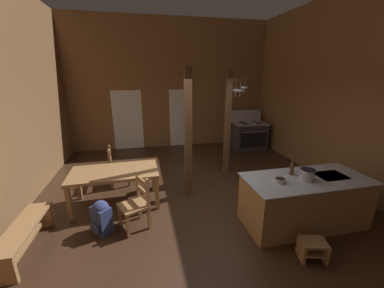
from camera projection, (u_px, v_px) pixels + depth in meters
ground_plane at (201, 208)px, 4.76m from camera, size 7.65×9.25×0.10m
wall_back at (171, 85)px, 8.10m from camera, size 7.65×0.14×4.38m
wall_right at (364, 94)px, 4.82m from camera, size 0.14×9.25×4.38m
glazed_door_back_left at (128, 120)px, 8.06m from camera, size 1.00×0.01×2.05m
glazed_panel_back_right at (181, 118)px, 8.45m from camera, size 0.84×0.01×2.05m
kitchen_island at (304, 201)px, 4.09m from camera, size 2.17×0.97×0.88m
stove_range at (249, 135)px, 8.25m from camera, size 1.16×0.84×1.32m
support_post_with_pot_rack at (229, 119)px, 5.96m from camera, size 0.57×0.25×2.73m
support_post_center at (188, 135)px, 4.81m from camera, size 0.14×0.14×2.73m
step_stool at (313, 248)px, 3.35m from camera, size 0.42×0.37×0.30m
dining_table at (115, 175)px, 4.63m from camera, size 1.72×0.94×0.74m
ladderback_chair_near_window at (117, 167)px, 5.54m from camera, size 0.47×0.47×0.95m
ladderback_chair_by_post at (136, 203)px, 3.99m from camera, size 0.58×0.58×0.95m
bench_along_left_wall at (24, 234)px, 3.46m from camera, size 0.39×1.33×0.44m
backpack at (101, 216)px, 3.87m from camera, size 0.39×0.39×0.60m
stockpot_on_counter at (307, 175)px, 3.86m from camera, size 0.30×0.23×0.20m
mixing_bowl_on_counter at (280, 180)px, 3.80m from camera, size 0.19×0.19×0.07m
bottle_tall_on_counter at (292, 168)px, 4.07m from camera, size 0.07×0.07×0.29m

